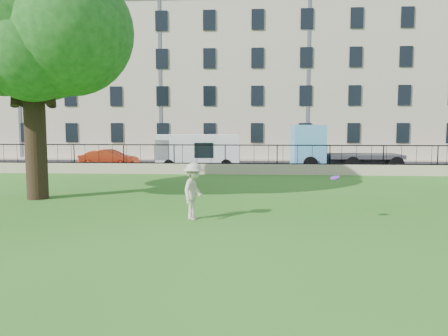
# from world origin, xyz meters

# --- Properties ---
(ground) EXTENTS (120.00, 120.00, 0.00)m
(ground) POSITION_xyz_m (0.00, 0.00, 0.00)
(ground) COLOR #266217
(ground) RESTS_ON ground
(retaining_wall) EXTENTS (50.00, 0.40, 0.60)m
(retaining_wall) POSITION_xyz_m (0.00, 12.00, 0.30)
(retaining_wall) COLOR tan
(retaining_wall) RESTS_ON ground
(iron_railing) EXTENTS (50.00, 0.05, 1.13)m
(iron_railing) POSITION_xyz_m (0.00, 12.00, 1.15)
(iron_railing) COLOR black
(iron_railing) RESTS_ON retaining_wall
(street) EXTENTS (60.00, 9.00, 0.01)m
(street) POSITION_xyz_m (0.00, 16.70, 0.01)
(street) COLOR black
(street) RESTS_ON ground
(sidewalk) EXTENTS (60.00, 1.40, 0.12)m
(sidewalk) POSITION_xyz_m (0.00, 21.90, 0.06)
(sidewalk) COLOR tan
(sidewalk) RESTS_ON ground
(building_row) EXTENTS (56.40, 10.40, 13.80)m
(building_row) POSITION_xyz_m (0.00, 27.57, 6.92)
(building_row) COLOR #B5B08F
(building_row) RESTS_ON ground
(tree) EXTENTS (8.19, 6.39, 10.21)m
(tree) POSITION_xyz_m (-6.94, 3.24, 6.80)
(tree) COLOR black
(tree) RESTS_ON ground
(man) EXTENTS (0.90, 1.25, 1.74)m
(man) POSITION_xyz_m (-0.22, -0.11, 0.87)
(man) COLOR beige
(man) RESTS_ON ground
(frisbee) EXTENTS (0.34, 0.35, 0.12)m
(frisbee) POSITION_xyz_m (4.00, -0.27, 1.34)
(frisbee) COLOR purple
(red_sedan) EXTENTS (3.95, 1.81, 1.25)m
(red_sedan) POSITION_xyz_m (-7.68, 14.40, 0.63)
(red_sedan) COLOR #AF2F15
(red_sedan) RESTS_ON street
(white_van) EXTENTS (5.52, 2.72, 2.23)m
(white_van) POSITION_xyz_m (-2.00, 14.95, 1.11)
(white_van) COLOR white
(white_van) RESTS_ON street
(blue_truck) EXTENTS (6.89, 2.65, 2.86)m
(blue_truck) POSITION_xyz_m (7.56, 15.40, 1.43)
(blue_truck) COLOR #5DACDB
(blue_truck) RESTS_ON street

